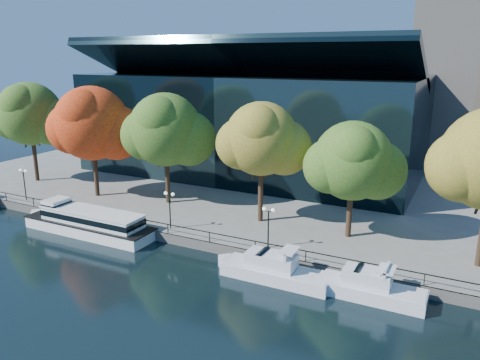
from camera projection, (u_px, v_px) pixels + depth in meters
The scene contains 15 objects.
ground at pixel (149, 253), 46.01m from camera, with size 160.00×160.00×0.00m, color black.
promenade at pixel (286, 170), 77.19m from camera, with size 90.00×67.08×1.00m.
railing at pixel (168, 224), 48.30m from camera, with size 88.20×0.08×0.99m.
convention_building at pixel (252, 124), 72.91m from camera, with size 50.00×24.57×21.43m.
tour_boat at pixel (86, 221), 51.02m from camera, with size 17.21×3.84×3.27m.
cruiser_near at pixel (272, 269), 40.50m from camera, with size 10.70×2.76×3.10m.
cruiser_far at pixel (367, 286), 37.43m from camera, with size 9.37×2.60×3.06m.
tree_0 at pixel (31, 115), 66.27m from camera, with size 11.18×9.17×14.26m.
tree_1 at pixel (93, 125), 58.98m from camera, with size 11.75×9.63×14.22m.
tree_2 at pixel (166, 131), 56.22m from camera, with size 11.11×9.11×13.61m.
tree_3 at pixel (262, 141), 49.71m from camera, with size 9.92×8.13×13.22m.
tree_4 at pixel (354, 163), 45.59m from camera, with size 9.78×8.02×11.80m.
lamp_0 at pixel (24, 177), 58.85m from camera, with size 1.26×0.36×4.03m.
lamp_1 at pixel (170, 202), 49.09m from camera, with size 1.26×0.36×4.03m.
lamp_2 at pixel (268, 218), 44.13m from camera, with size 1.26×0.36×4.03m.
Camera 1 is at (27.27, -33.87, 18.92)m, focal length 35.00 mm.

